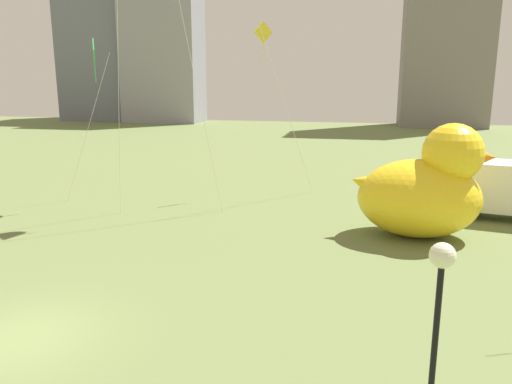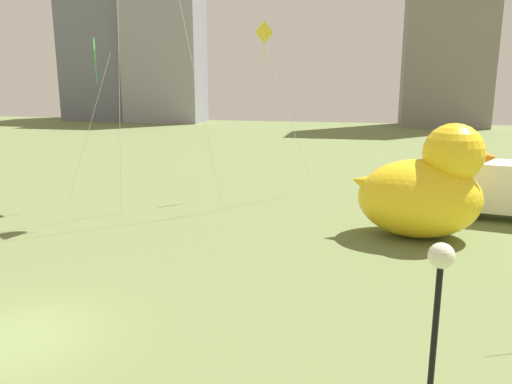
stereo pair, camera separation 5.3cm
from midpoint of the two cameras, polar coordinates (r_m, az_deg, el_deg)
The scene contains 7 objects.
ground_plane at distance 15.65m, azimuth -25.18°, elevation -14.78°, with size 140.00×140.00×0.00m, color olive.
giant_inflatable_duck at distance 23.24m, azimuth 18.67°, elevation 0.30°, with size 6.11×3.92×5.07m.
lamppost at distance 9.98m, azimuth 20.15°, elevation -10.21°, with size 0.48×0.48×4.04m.
box_truck at distance 27.95m, azimuth 26.35°, elevation 0.20°, with size 6.91×3.53×2.85m.
city_skyline at distance 80.89m, azimuth -2.24°, elevation 16.96°, with size 65.52×13.30×31.02m.
kite_yellow at distance 30.52m, azimuth 1.20°, elevation 16.94°, with size 3.54×3.55×10.15m.
kite_green at distance 29.16m, azimuth -17.82°, elevation 14.44°, with size 2.53×2.77×8.99m.
Camera 2 is at (8.92, -10.83, 6.94)m, focal length 35.26 mm.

